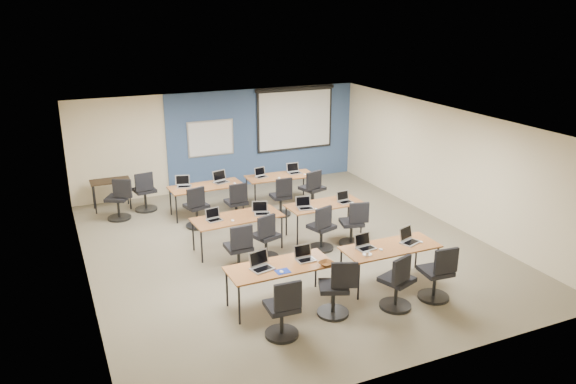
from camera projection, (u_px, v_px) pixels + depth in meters
name	position (u px, v px, depth m)	size (l,w,h in m)	color
floor	(287.00, 247.00, 11.88)	(8.00, 9.00, 0.02)	#6B6354
ceiling	(287.00, 121.00, 11.02)	(8.00, 9.00, 0.02)	white
wall_back	(221.00, 140.00, 15.35)	(8.00, 0.04, 2.70)	beige
wall_front	(423.00, 281.00, 7.56)	(8.00, 0.04, 2.70)	beige
wall_left	(81.00, 215.00, 9.91)	(0.04, 9.00, 2.70)	beige
wall_right	(445.00, 165.00, 13.00)	(0.04, 9.00, 2.70)	beige
blue_accent_panel	(264.00, 136.00, 15.81)	(5.50, 0.04, 2.70)	#3D5977
whiteboard	(211.00, 138.00, 15.14)	(1.28, 0.03, 0.98)	silver
projector_screen	(295.00, 115.00, 15.95)	(2.40, 0.10, 1.82)	black
training_table_front_left	(280.00, 268.00, 9.41)	(1.80, 0.75, 0.73)	brown
training_table_front_right	(390.00, 249.00, 10.16)	(1.79, 0.75, 0.73)	olive
training_table_mid_left	(237.00, 219.00, 11.57)	(1.85, 0.77, 0.73)	#9C5D2B
training_table_mid_right	(324.00, 206.00, 12.33)	(1.69, 0.71, 0.73)	brown
training_table_back_left	(206.00, 188.00, 13.55)	(1.76, 0.74, 0.73)	#A2692A
training_table_back_right	(280.00, 177.00, 14.34)	(1.74, 0.72, 0.73)	brown
laptop_0	(261.00, 265.00, 9.29)	(0.36, 0.31, 0.27)	silver
mouse_0	(282.00, 272.00, 9.16)	(0.06, 0.10, 0.03)	white
task_chair_0	(283.00, 313.00, 8.55)	(0.53, 0.53, 1.01)	black
laptop_1	(305.00, 256.00, 9.60)	(0.32, 0.27, 0.24)	silver
mouse_1	(320.00, 262.00, 9.51)	(0.05, 0.09, 0.03)	white
task_chair_1	(336.00, 293.00, 9.15)	(0.56, 0.53, 1.01)	black
laptop_2	(365.00, 245.00, 10.06)	(0.33, 0.28, 0.25)	silver
mouse_2	(381.00, 250.00, 9.98)	(0.06, 0.10, 0.03)	white
task_chair_2	(397.00, 286.00, 9.35)	(0.57, 0.54, 1.02)	black
laptop_3	(409.00, 239.00, 10.32)	(0.35, 0.30, 0.27)	silver
mouse_3	(421.00, 242.00, 10.31)	(0.06, 0.09, 0.03)	white
task_chair_3	(437.00, 277.00, 9.65)	(0.55, 0.55, 1.02)	black
laptop_4	(214.00, 217.00, 11.37)	(0.30, 0.26, 0.23)	#B3B2BA
mouse_4	(233.00, 221.00, 11.32)	(0.06, 0.10, 0.03)	white
task_chair_4	(239.00, 252.00, 10.64)	(0.53, 0.53, 1.01)	black
laptop_5	(261.00, 211.00, 11.71)	(0.33, 0.28, 0.25)	silver
mouse_5	(268.00, 215.00, 11.61)	(0.06, 0.10, 0.03)	white
task_chair_5	(266.00, 240.00, 11.20)	(0.53, 0.51, 0.99)	black
laptop_6	(305.00, 206.00, 12.02)	(0.32, 0.28, 0.25)	#A8A8A8
mouse_6	(316.00, 209.00, 11.96)	(0.06, 0.09, 0.03)	white
task_chair_6	(322.00, 232.00, 11.62)	(0.54, 0.53, 1.00)	black
laptop_7	(344.00, 199.00, 12.40)	(0.31, 0.26, 0.24)	#ACABB9
mouse_7	(352.00, 203.00, 12.32)	(0.06, 0.10, 0.03)	white
task_chair_7	(353.00, 227.00, 11.87)	(0.52, 0.52, 1.00)	black
laptop_8	(184.00, 184.00, 13.46)	(0.34, 0.29, 0.26)	#ADADB4
mouse_8	(200.00, 187.00, 13.37)	(0.06, 0.10, 0.04)	white
task_chair_8	(197.00, 210.00, 12.81)	(0.53, 0.53, 1.01)	black
laptop_9	(221.00, 179.00, 13.79)	(0.36, 0.31, 0.27)	#B0B0B6
mouse_9	(235.00, 183.00, 13.67)	(0.06, 0.10, 0.04)	white
task_chair_9	(237.00, 206.00, 13.11)	(0.52, 0.52, 1.00)	black
laptop_10	(261.00, 175.00, 14.21)	(0.30, 0.26, 0.23)	silver
mouse_10	(279.00, 178.00, 14.09)	(0.07, 0.10, 0.04)	white
task_chair_10	(282.00, 200.00, 13.54)	(0.50, 0.50, 0.98)	black
laptop_11	(294.00, 171.00, 14.53)	(0.33, 0.28, 0.25)	silver
mouse_11	(305.00, 174.00, 14.40)	(0.06, 0.10, 0.03)	white
task_chair_11	(313.00, 193.00, 13.92)	(0.59, 0.58, 1.05)	black
blue_mousepad	(283.00, 271.00, 9.19)	(0.23, 0.20, 0.01)	#182D97
snack_bowl	(326.00, 263.00, 9.40)	(0.28, 0.28, 0.07)	brown
snack_plate	(367.00, 254.00, 9.81)	(0.17, 0.17, 0.01)	white
coffee_cup	(367.00, 254.00, 9.74)	(0.06, 0.06, 0.06)	white
utility_table	(110.00, 184.00, 13.90)	(0.95, 0.53, 0.75)	black
spare_chair_a	(145.00, 195.00, 13.85)	(0.55, 0.55, 1.02)	black
spare_chair_b	(119.00, 202.00, 13.29)	(0.61, 0.55, 1.03)	black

